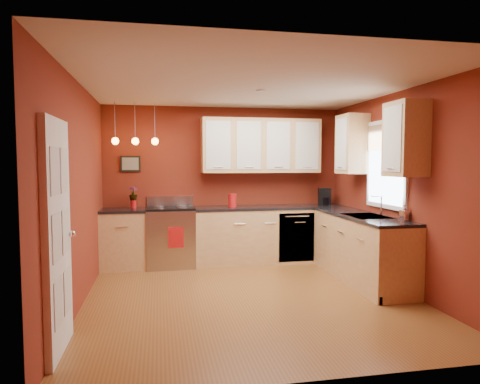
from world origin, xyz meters
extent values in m
plane|color=brown|center=(0.00, 0.00, 0.00)|extent=(4.20, 4.20, 0.00)
cube|color=beige|center=(0.00, 0.00, 2.60)|extent=(4.00, 4.20, 0.02)
cube|color=maroon|center=(0.00, 2.10, 1.30)|extent=(4.00, 0.02, 2.60)
cube|color=maroon|center=(0.00, -2.10, 1.30)|extent=(4.00, 0.02, 2.60)
cube|color=maroon|center=(-2.00, 0.00, 1.30)|extent=(0.02, 4.20, 2.60)
cube|color=maroon|center=(2.00, 0.00, 1.30)|extent=(0.02, 4.20, 2.60)
cube|color=#D9BB74|center=(-1.65, 1.80, 0.45)|extent=(0.70, 0.60, 0.90)
cube|color=#D9BB74|center=(0.73, 1.80, 0.45)|extent=(2.54, 0.60, 0.90)
cube|color=#D9BB74|center=(1.70, 0.45, 0.45)|extent=(0.60, 2.10, 0.90)
cube|color=black|center=(-1.65, 1.80, 0.92)|extent=(0.70, 0.62, 0.04)
cube|color=black|center=(0.73, 1.80, 0.92)|extent=(2.54, 0.62, 0.04)
cube|color=black|center=(1.70, 0.45, 0.92)|extent=(0.62, 2.10, 0.04)
cube|color=#ACACB1|center=(-0.92, 1.80, 0.46)|extent=(0.76, 0.64, 0.92)
cube|color=black|center=(-0.92, 1.50, 0.48)|extent=(0.55, 0.02, 0.32)
cylinder|color=#ACACB1|center=(-0.92, 1.49, 0.72)|extent=(0.60, 0.02, 0.02)
cube|color=black|center=(-0.92, 1.80, 0.94)|extent=(0.76, 0.60, 0.03)
cylinder|color=gray|center=(-1.10, 1.66, 0.95)|extent=(0.16, 0.16, 0.01)
cylinder|color=gray|center=(-0.74, 1.66, 0.95)|extent=(0.16, 0.16, 0.01)
cylinder|color=gray|center=(-1.10, 1.94, 0.95)|extent=(0.16, 0.16, 0.01)
cylinder|color=gray|center=(-0.74, 1.94, 0.95)|extent=(0.16, 0.16, 0.01)
cube|color=#ACACB1|center=(-0.92, 2.10, 1.03)|extent=(0.76, 0.04, 0.16)
cube|color=#ACACB1|center=(1.10, 1.51, 0.45)|extent=(0.60, 0.02, 0.80)
cube|color=gray|center=(1.70, 0.30, 0.92)|extent=(0.50, 0.70, 0.05)
cube|color=black|center=(1.70, 0.47, 0.91)|extent=(0.42, 0.30, 0.02)
cube|color=black|center=(1.70, 0.13, 0.91)|extent=(0.42, 0.30, 0.02)
cylinder|color=white|center=(1.92, 0.30, 1.08)|extent=(0.02, 0.02, 0.28)
cylinder|color=white|center=(1.85, 0.30, 1.21)|extent=(0.16, 0.02, 0.02)
cube|color=white|center=(1.98, 0.30, 1.65)|extent=(0.04, 1.02, 1.22)
cube|color=white|center=(1.97, 0.30, 1.65)|extent=(0.01, 0.90, 1.10)
cube|color=#966A4B|center=(1.95, 0.30, 2.02)|extent=(0.02, 0.96, 0.36)
cube|color=white|center=(-1.97, -1.20, 1.02)|extent=(0.06, 0.82, 2.05)
cube|color=silver|center=(-1.94, -1.38, 1.60)|extent=(0.00, 0.28, 0.40)
cube|color=silver|center=(-1.94, -1.02, 1.60)|extent=(0.00, 0.28, 0.40)
cube|color=silver|center=(-1.94, -1.38, 1.05)|extent=(0.00, 0.28, 0.40)
cube|color=silver|center=(-1.94, -1.02, 1.05)|extent=(0.00, 0.28, 0.40)
cube|color=silver|center=(-1.94, -1.38, 0.50)|extent=(0.00, 0.28, 0.40)
cube|color=silver|center=(-1.94, -1.02, 0.50)|extent=(0.00, 0.28, 0.40)
sphere|color=white|center=(-1.91, -0.87, 1.00)|extent=(0.06, 0.06, 0.06)
cube|color=#D9BB74|center=(0.60, 1.93, 1.95)|extent=(2.00, 0.35, 0.90)
cube|color=#D9BB74|center=(1.82, 0.32, 1.95)|extent=(0.35, 1.95, 0.90)
cube|color=black|center=(-1.55, 2.08, 1.65)|extent=(0.32, 0.03, 0.26)
cylinder|color=gray|center=(-1.75, 1.75, 2.30)|extent=(0.01, 0.01, 0.60)
sphere|color=#FFA53F|center=(-1.75, 1.75, 2.00)|extent=(0.11, 0.11, 0.11)
cylinder|color=gray|center=(-1.45, 1.75, 2.30)|extent=(0.01, 0.01, 0.60)
sphere|color=#FFA53F|center=(-1.45, 1.75, 2.00)|extent=(0.11, 0.11, 0.11)
cylinder|color=gray|center=(-1.15, 1.75, 2.30)|extent=(0.01, 0.01, 0.60)
sphere|color=#FFA53F|center=(-1.15, 1.75, 2.00)|extent=(0.11, 0.11, 0.11)
cylinder|color=#B11314|center=(0.08, 1.79, 1.04)|extent=(0.13, 0.13, 0.20)
cylinder|color=#B11314|center=(0.08, 1.79, 1.15)|extent=(0.15, 0.15, 0.02)
cylinder|color=#B11314|center=(-1.50, 1.89, 1.01)|extent=(0.09, 0.09, 0.14)
imported|color=#B11314|center=(-1.50, 1.89, 1.18)|extent=(0.16, 0.16, 0.23)
cube|color=black|center=(1.71, 1.84, 1.08)|extent=(0.23, 0.21, 0.29)
cylinder|color=black|center=(1.71, 1.78, 1.01)|extent=(0.13, 0.13, 0.13)
imported|color=white|center=(1.93, -0.25, 1.04)|extent=(0.11, 0.12, 0.20)
cube|color=#B11314|center=(-0.85, 1.47, 0.52)|extent=(0.23, 0.02, 0.32)
camera|label=1|loc=(-1.09, -5.10, 1.67)|focal=32.00mm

